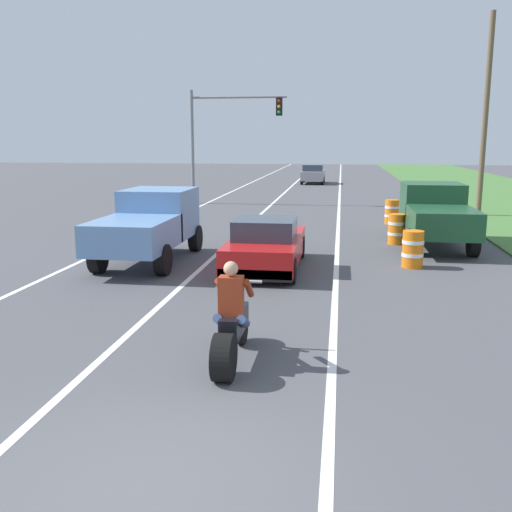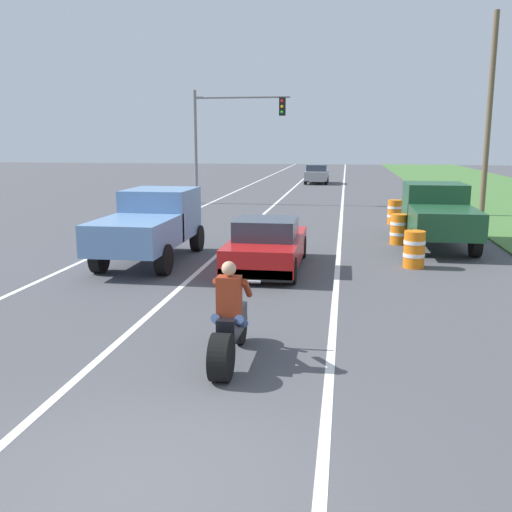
% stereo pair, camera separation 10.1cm
% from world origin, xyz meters
% --- Properties ---
extents(ground_plane, '(160.00, 160.00, 0.00)m').
position_xyz_m(ground_plane, '(0.00, 0.00, 0.00)').
color(ground_plane, '#4C4C51').
extents(lane_stripe_left_solid, '(0.14, 120.00, 0.01)m').
position_xyz_m(lane_stripe_left_solid, '(-5.40, 20.00, 0.00)').
color(lane_stripe_left_solid, white).
rests_on(lane_stripe_left_solid, ground).
extents(lane_stripe_right_solid, '(0.14, 120.00, 0.01)m').
position_xyz_m(lane_stripe_right_solid, '(1.80, 20.00, 0.00)').
color(lane_stripe_right_solid, white).
rests_on(lane_stripe_right_solid, ground).
extents(lane_stripe_centre_dashed, '(0.14, 120.00, 0.01)m').
position_xyz_m(lane_stripe_centre_dashed, '(-1.80, 20.00, 0.00)').
color(lane_stripe_centre_dashed, white).
rests_on(lane_stripe_centre_dashed, ground).
extents(motorcycle_with_rider, '(0.70, 2.21, 1.62)m').
position_xyz_m(motorcycle_with_rider, '(0.28, 3.30, 0.59)').
color(motorcycle_with_rider, black).
rests_on(motorcycle_with_rider, ground).
extents(sports_car_red, '(1.84, 4.30, 1.37)m').
position_xyz_m(sports_car_red, '(-0.07, 10.07, 0.63)').
color(sports_car_red, red).
rests_on(sports_car_red, ground).
extents(pickup_truck_left_lane_light_blue, '(2.02, 4.80, 1.98)m').
position_xyz_m(pickup_truck_left_lane_light_blue, '(-3.44, 10.55, 1.11)').
color(pickup_truck_left_lane_light_blue, '#6B93C6').
rests_on(pickup_truck_left_lane_light_blue, ground).
extents(pickup_truck_right_shoulder_dark_green, '(2.02, 4.80, 1.98)m').
position_xyz_m(pickup_truck_right_shoulder_dark_green, '(4.91, 14.20, 1.11)').
color(pickup_truck_right_shoulder_dark_green, '#1E4C2D').
rests_on(pickup_truck_right_shoulder_dark_green, ground).
extents(traffic_light_mast_near, '(5.18, 0.34, 6.00)m').
position_xyz_m(traffic_light_mast_near, '(-4.49, 25.87, 4.04)').
color(traffic_light_mast_near, gray).
rests_on(traffic_light_mast_near, ground).
extents(utility_pole_roadside, '(0.24, 0.24, 8.80)m').
position_xyz_m(utility_pole_roadside, '(8.05, 22.30, 4.40)').
color(utility_pole_roadside, brown).
rests_on(utility_pole_roadside, ground).
extents(construction_barrel_nearest, '(0.58, 0.58, 1.00)m').
position_xyz_m(construction_barrel_nearest, '(3.82, 10.82, 0.50)').
color(construction_barrel_nearest, orange).
rests_on(construction_barrel_nearest, ground).
extents(construction_barrel_mid, '(0.58, 0.58, 1.00)m').
position_xyz_m(construction_barrel_mid, '(3.73, 14.44, 0.50)').
color(construction_barrel_mid, orange).
rests_on(construction_barrel_mid, ground).
extents(construction_barrel_far, '(0.58, 0.58, 1.00)m').
position_xyz_m(construction_barrel_far, '(3.96, 19.17, 0.50)').
color(construction_barrel_far, orange).
rests_on(construction_barrel_far, ground).
extents(distant_car_far_ahead, '(1.80, 4.00, 1.50)m').
position_xyz_m(distant_car_far_ahead, '(-0.36, 41.69, 0.77)').
color(distant_car_far_ahead, '#99999E').
rests_on(distant_car_far_ahead, ground).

